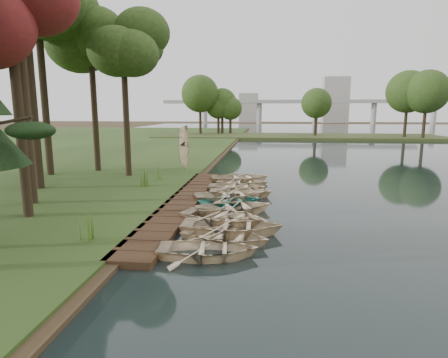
# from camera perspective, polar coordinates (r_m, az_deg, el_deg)

# --- Properties ---
(ground) EXTENTS (300.00, 300.00, 0.00)m
(ground) POSITION_cam_1_polar(r_m,az_deg,el_deg) (18.92, -1.47, -4.17)
(ground) COLOR #3D2F1D
(boardwalk) EXTENTS (1.60, 16.00, 0.30)m
(boardwalk) POSITION_cam_1_polar(r_m,az_deg,el_deg) (19.16, -6.22, -3.58)
(boardwalk) COLOR #372315
(boardwalk) RESTS_ON ground
(peninsula) EXTENTS (50.00, 14.00, 0.45)m
(peninsula) POSITION_cam_1_polar(r_m,az_deg,el_deg) (68.52, 11.01, 6.38)
(peninsula) COLOR #37421D
(peninsula) RESTS_ON ground
(far_trees) EXTENTS (45.60, 5.60, 8.80)m
(far_trees) POSITION_cam_1_polar(r_m,az_deg,el_deg) (68.20, 8.34, 11.66)
(far_trees) COLOR black
(far_trees) RESTS_ON peninsula
(bridge) EXTENTS (95.90, 4.00, 8.60)m
(bridge) POSITION_cam_1_polar(r_m,az_deg,el_deg) (138.51, 10.62, 11.15)
(bridge) COLOR #A5A5A0
(bridge) RESTS_ON ground
(building_a) EXTENTS (10.00, 8.00, 18.00)m
(building_a) POSITION_cam_1_polar(r_m,az_deg,el_deg) (160.57, 16.55, 11.46)
(building_a) COLOR #A5A5A0
(building_a) RESTS_ON ground
(building_b) EXTENTS (8.00, 8.00, 12.00)m
(building_b) POSITION_cam_1_polar(r_m,az_deg,el_deg) (163.32, 3.79, 10.77)
(building_b) COLOR #A5A5A0
(building_b) RESTS_ON ground
(rowboat_0) EXTENTS (3.52, 2.66, 0.69)m
(rowboat_0) POSITION_cam_1_polar(r_m,az_deg,el_deg) (12.34, -2.44, -10.30)
(rowboat_0) COLOR beige
(rowboat_0) RESTS_ON water
(rowboat_1) EXTENTS (3.73, 3.07, 0.67)m
(rowboat_1) POSITION_cam_1_polar(r_m,az_deg,el_deg) (13.56, 0.20, -8.39)
(rowboat_1) COLOR beige
(rowboat_1) RESTS_ON water
(rowboat_2) EXTENTS (3.98, 2.87, 0.82)m
(rowboat_2) POSITION_cam_1_polar(r_m,az_deg,el_deg) (14.48, 1.20, -6.86)
(rowboat_2) COLOR beige
(rowboat_2) RESTS_ON water
(rowboat_3) EXTENTS (4.50, 3.82, 0.79)m
(rowboat_3) POSITION_cam_1_polar(r_m,az_deg,el_deg) (15.72, -0.01, -5.51)
(rowboat_3) COLOR beige
(rowboat_3) RESTS_ON water
(rowboat_4) EXTENTS (4.29, 3.72, 0.74)m
(rowboat_4) POSITION_cam_1_polar(r_m,az_deg,el_deg) (17.33, 1.64, -4.09)
(rowboat_4) COLOR beige
(rowboat_4) RESTS_ON water
(rowboat_5) EXTENTS (3.86, 3.41, 0.66)m
(rowboat_5) POSITION_cam_1_polar(r_m,az_deg,el_deg) (18.60, 1.00, -3.21)
(rowboat_5) COLOR teal
(rowboat_5) RESTS_ON water
(rowboat_6) EXTENTS (4.52, 3.88, 0.79)m
(rowboat_6) POSITION_cam_1_polar(r_m,az_deg,el_deg) (19.73, 0.99, -2.23)
(rowboat_6) COLOR beige
(rowboat_6) RESTS_ON water
(rowboat_7) EXTENTS (3.57, 2.60, 0.73)m
(rowboat_7) POSITION_cam_1_polar(r_m,az_deg,el_deg) (20.64, 2.57, -1.77)
(rowboat_7) COLOR beige
(rowboat_7) RESTS_ON water
(rowboat_8) EXTENTS (3.48, 2.54, 0.70)m
(rowboat_8) POSITION_cam_1_polar(r_m,az_deg,el_deg) (22.02, 1.96, -1.02)
(rowboat_8) COLOR beige
(rowboat_8) RESTS_ON water
(rowboat_9) EXTENTS (3.25, 2.34, 0.67)m
(rowboat_9) POSITION_cam_1_polar(r_m,az_deg,el_deg) (23.53, 2.77, -0.33)
(rowboat_9) COLOR beige
(rowboat_9) RESTS_ON water
(rowboat_10) EXTENTS (4.51, 3.77, 0.80)m
(rowboat_10) POSITION_cam_1_polar(r_m,az_deg,el_deg) (24.81, 2.51, 0.38)
(rowboat_10) COLOR beige
(rowboat_10) RESTS_ON water
(stored_rowboat) EXTENTS (3.41, 2.48, 0.69)m
(stored_rowboat) POSITION_cam_1_polar(r_m,az_deg,el_deg) (28.91, -5.83, 2.15)
(stored_rowboat) COLOR beige
(stored_rowboat) RESTS_ON bank
(tree_2) EXTENTS (3.96, 3.96, 9.81)m
(tree_2) POSITION_cam_1_polar(r_m,az_deg,el_deg) (17.94, -29.88, 20.57)
(tree_2) COLOR black
(tree_2) RESTS_ON bank
(tree_4) EXTENTS (4.22, 4.22, 10.42)m
(tree_4) POSITION_cam_1_polar(r_m,az_deg,el_deg) (26.95, -15.13, 18.74)
(tree_4) COLOR black
(tree_4) RESTS_ON bank
(tree_6) EXTENTS (4.77, 4.77, 11.57)m
(tree_6) POSITION_cam_1_polar(r_m,az_deg,el_deg) (30.01, -19.71, 19.38)
(tree_6) COLOR black
(tree_6) RESTS_ON bank
(reeds_0) EXTENTS (0.60, 0.60, 1.08)m
(reeds_0) POSITION_cam_1_polar(r_m,az_deg,el_deg) (13.92, -20.43, -6.61)
(reeds_0) COLOR #3F661E
(reeds_0) RESTS_ON bank
(reeds_1) EXTENTS (0.60, 0.60, 1.10)m
(reeds_1) POSITION_cam_1_polar(r_m,az_deg,el_deg) (22.79, -11.65, 0.31)
(reeds_1) COLOR #3F661E
(reeds_1) RESTS_ON bank
(reeds_2) EXTENTS (0.60, 0.60, 0.89)m
(reeds_2) POSITION_cam_1_polar(r_m,az_deg,el_deg) (22.92, -12.40, 0.06)
(reeds_2) COLOR #3F661E
(reeds_2) RESTS_ON bank
(reeds_3) EXTENTS (0.60, 0.60, 0.87)m
(reeds_3) POSITION_cam_1_polar(r_m,az_deg,el_deg) (24.91, -9.96, 0.94)
(reeds_3) COLOR #3F661E
(reeds_3) RESTS_ON bank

